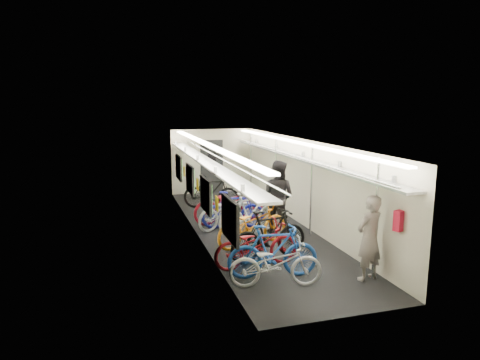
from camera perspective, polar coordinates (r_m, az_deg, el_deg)
train_car_shell at (r=11.86m, az=-1.11°, el=1.93°), size 10.00×10.00×10.00m
bicycle_0 at (r=8.09m, az=4.77°, el=-11.01°), size 1.83×0.95×0.91m
bicycle_1 at (r=8.44m, az=4.42°, el=-9.48°), size 1.85×0.75×1.08m
bicycle_2 at (r=8.96m, az=2.22°, el=-8.61°), size 1.89×0.78×0.97m
bicycle_3 at (r=9.33m, az=3.93°, el=-7.31°), size 1.96×0.90×1.14m
bicycle_4 at (r=10.24m, az=1.70°, el=-5.97°), size 2.08×1.24×1.03m
bicycle_5 at (r=11.18m, az=1.46°, el=-4.37°), size 1.90×0.82×1.11m
bicycle_6 at (r=11.66m, az=-1.78°, el=-4.05°), size 1.98×1.35×0.99m
bicycle_7 at (r=11.60m, az=-0.92°, el=-3.99°), size 1.78×0.73×1.04m
bicycle_8 at (r=12.14m, az=-1.45°, el=-3.15°), size 2.22×1.05×1.12m
bicycle_9 at (r=13.76m, az=-3.84°, el=-1.59°), size 1.89×1.19×1.10m
passenger_near at (r=8.60m, az=16.85°, el=-7.41°), size 0.71×0.57×1.68m
passenger_mid at (r=11.18m, az=4.99°, el=-2.26°), size 1.18×1.17×1.92m
backpack at (r=8.32m, az=20.61°, el=-5.06°), size 0.29×0.22×0.38m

